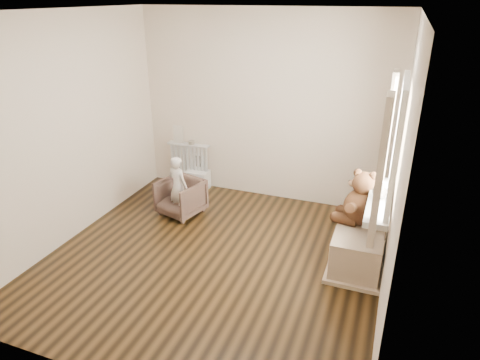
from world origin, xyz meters
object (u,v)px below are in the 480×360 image
(toy_vanity, at_px, (197,172))
(armchair, at_px, (181,197))
(plush_cat, at_px, (380,189))
(radiator, at_px, (189,163))
(toy_bench, at_px, (358,247))
(teddy_bear, at_px, (362,205))
(child, at_px, (178,186))

(toy_vanity, bearing_deg, armchair, -79.85)
(toy_vanity, bearing_deg, plush_cat, -26.99)
(radiator, height_order, toy_bench, radiator)
(radiator, distance_m, toy_bench, 2.92)
(armchair, relative_size, toy_bench, 0.57)
(radiator, xyz_separation_m, plush_cat, (2.79, -1.38, 0.61))
(toy_vanity, distance_m, plush_cat, 3.06)
(radiator, xyz_separation_m, teddy_bear, (2.63, -1.12, 0.28))
(child, height_order, plush_cat, plush_cat)
(child, bearing_deg, radiator, -56.12)
(radiator, xyz_separation_m, toy_vanity, (0.15, -0.03, -0.11))
(teddy_bear, distance_m, plush_cat, 0.45)
(child, bearing_deg, toy_bench, -171.50)
(teddy_bear, bearing_deg, plush_cat, -48.51)
(armchair, height_order, child, child)
(toy_vanity, xyz_separation_m, child, (0.15, -0.87, 0.15))
(plush_cat, bearing_deg, toy_bench, 130.24)
(toy_bench, bearing_deg, armchair, 171.47)
(toy_bench, bearing_deg, toy_vanity, 154.85)
(plush_cat, bearing_deg, child, 170.13)
(armchair, xyz_separation_m, toy_bench, (2.36, -0.35, -0.04))
(child, relative_size, toy_bench, 0.86)
(child, bearing_deg, armchair, -74.16)
(child, relative_size, plush_cat, 3.59)
(radiator, distance_m, armchair, 0.91)
(armchair, relative_size, plush_cat, 2.35)
(toy_vanity, height_order, armchair, toy_vanity)
(plush_cat, bearing_deg, teddy_bear, 123.25)
(armchair, bearing_deg, teddy_bear, 9.40)
(toy_bench, height_order, plush_cat, plush_cat)
(toy_vanity, bearing_deg, teddy_bear, -23.65)
(toy_vanity, xyz_separation_m, teddy_bear, (2.48, -1.09, 0.40))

